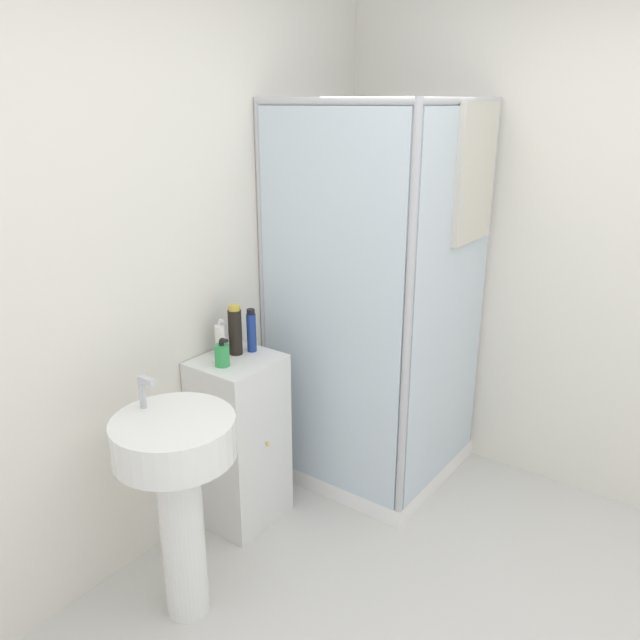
# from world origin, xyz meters

# --- Properties ---
(wall_back) EXTENTS (6.40, 0.06, 2.50)m
(wall_back) POSITION_xyz_m (0.00, 1.70, 1.25)
(wall_back) COLOR silver
(wall_back) RESTS_ON ground_plane
(shower_enclosure) EXTENTS (0.86, 0.89, 1.97)m
(shower_enclosure) POSITION_xyz_m (1.19, 1.16, 0.56)
(shower_enclosure) COLOR white
(shower_enclosure) RESTS_ON ground_plane
(vanity_cabinet) EXTENTS (0.38, 0.35, 0.84)m
(vanity_cabinet) POSITION_xyz_m (0.46, 1.50, 0.42)
(vanity_cabinet) COLOR silver
(vanity_cabinet) RESTS_ON ground_plane
(sink) EXTENTS (0.45, 0.45, 0.99)m
(sink) POSITION_xyz_m (-0.13, 1.26, 0.62)
(sink) COLOR white
(sink) RESTS_ON ground_plane
(soap_dispenser) EXTENTS (0.07, 0.07, 0.13)m
(soap_dispenser) POSITION_xyz_m (0.37, 1.49, 0.89)
(soap_dispenser) COLOR green
(soap_dispenser) RESTS_ON vanity_cabinet
(shampoo_bottle_tall_black) EXTENTS (0.06, 0.06, 0.24)m
(shampoo_bottle_tall_black) POSITION_xyz_m (0.51, 1.54, 0.96)
(shampoo_bottle_tall_black) COLOR black
(shampoo_bottle_tall_black) RESTS_ON vanity_cabinet
(shampoo_bottle_blue) EXTENTS (0.04, 0.04, 0.21)m
(shampoo_bottle_blue) POSITION_xyz_m (0.57, 1.50, 0.94)
(shampoo_bottle_blue) COLOR navy
(shampoo_bottle_blue) RESTS_ON vanity_cabinet
(lotion_bottle_white) EXTENTS (0.05, 0.05, 0.18)m
(lotion_bottle_white) POSITION_xyz_m (0.44, 1.58, 0.92)
(lotion_bottle_white) COLOR white
(lotion_bottle_white) RESTS_ON vanity_cabinet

